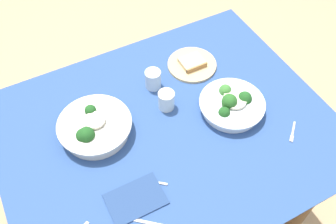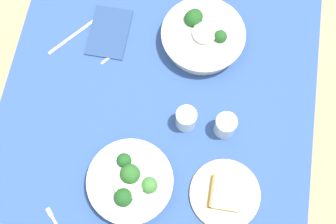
{
  "view_description": "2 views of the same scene",
  "coord_description": "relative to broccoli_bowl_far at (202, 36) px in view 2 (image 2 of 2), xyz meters",
  "views": [
    {
      "loc": [
        -0.38,
        -0.72,
        1.9
      ],
      "look_at": [
        0.02,
        0.04,
        0.78
      ],
      "focal_mm": 39.73,
      "sensor_mm": 36.0,
      "label": 1
    },
    {
      "loc": [
        0.49,
        0.12,
        2.12
      ],
      "look_at": [
        0.04,
        0.04,
        0.78
      ],
      "focal_mm": 48.63,
      "sensor_mm": 36.0,
      "label": 2
    }
  ],
  "objects": [
    {
      "name": "ground_plane",
      "position": [
        0.25,
        -0.11,
        -0.77
      ],
      "size": [
        6.0,
        6.0,
        0.0
      ],
      "primitive_type": "plane",
      "color": "tan"
    },
    {
      "name": "dining_table",
      "position": [
        0.25,
        -0.11,
        -0.15
      ],
      "size": [
        1.26,
        1.01,
        0.74
      ],
      "color": "#2D4C84",
      "rests_on": "ground_plane"
    },
    {
      "name": "broccoli_bowl_far",
      "position": [
        0.0,
        0.0,
        0.0
      ],
      "size": [
        0.28,
        0.28,
        0.1
      ],
      "color": "silver",
      "rests_on": "dining_table"
    },
    {
      "name": "broccoli_bowl_near",
      "position": [
        0.52,
        -0.14,
        -0.0
      ],
      "size": [
        0.26,
        0.26,
        0.09
      ],
      "color": "white",
      "rests_on": "dining_table"
    },
    {
      "name": "bread_side_plate",
      "position": [
        0.5,
        0.14,
        -0.03
      ],
      "size": [
        0.21,
        0.21,
        0.03
      ],
      "color": "#D6B27A",
      "rests_on": "dining_table"
    },
    {
      "name": "water_glass_center",
      "position": [
        0.3,
        -0.01,
        0.0
      ],
      "size": [
        0.07,
        0.07,
        0.08
      ],
      "primitive_type": "cylinder",
      "color": "silver",
      "rests_on": "dining_table"
    },
    {
      "name": "water_glass_side",
      "position": [
        0.3,
        0.11,
        0.01
      ],
      "size": [
        0.07,
        0.07,
        0.08
      ],
      "primitive_type": "cylinder",
      "color": "silver",
      "rests_on": "dining_table"
    },
    {
      "name": "fork_by_far_bowl",
      "position": [
        0.66,
        -0.35,
        -0.03
      ],
      "size": [
        0.08,
        0.07,
        0.0
      ],
      "rotation": [
        0.0,
        0.0,
        3.88
      ],
      "color": "#B7B7BC",
      "rests_on": "dining_table"
    },
    {
      "name": "fork_by_near_bowl",
      "position": [
        0.1,
        -0.28,
        -0.03
      ],
      "size": [
        0.08,
        0.07,
        0.0
      ],
      "rotation": [
        0.0,
        0.0,
        2.48
      ],
      "color": "#B7B7BC",
      "rests_on": "dining_table"
    },
    {
      "name": "table_knife_left",
      "position": [
        0.05,
        -0.43,
        -0.03
      ],
      "size": [
        0.17,
        0.14,
        0.0
      ],
      "primitive_type": "cube",
      "rotation": [
        0.0,
        0.0,
        2.45
      ],
      "color": "#B7B7BC",
      "rests_on": "dining_table"
    },
    {
      "name": "napkin_folded_upper",
      "position": [
        0.02,
        -0.32,
        -0.03
      ],
      "size": [
        0.19,
        0.13,
        0.01
      ],
      "primitive_type": "cube",
      "rotation": [
        0.0,
        0.0,
        -0.01
      ],
      "color": "navy",
      "rests_on": "dining_table"
    }
  ]
}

